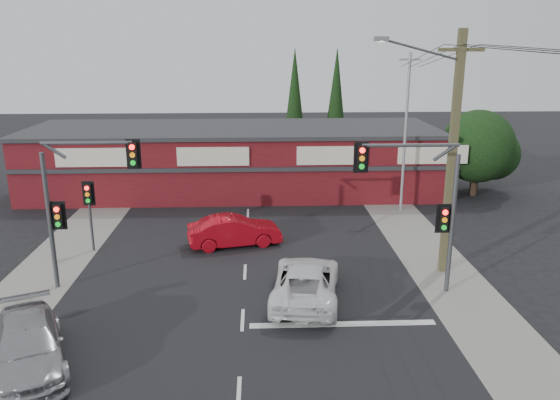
{
  "coord_description": "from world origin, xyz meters",
  "views": [
    {
      "loc": [
        0.6,
        -18.47,
        9.4
      ],
      "look_at": [
        1.5,
        3.0,
        3.25
      ],
      "focal_mm": 35.0,
      "sensor_mm": 36.0,
      "label": 1
    }
  ],
  "objects_px": {
    "red_sedan": "(235,231)",
    "shop_building": "(234,159)",
    "silver_suv": "(28,346)",
    "utility_pole": "(450,147)",
    "white_suv": "(306,281)"
  },
  "relations": [
    {
      "from": "white_suv",
      "to": "shop_building",
      "type": "distance_m",
      "value": 16.84
    },
    {
      "from": "silver_suv",
      "to": "utility_pole",
      "type": "xyz_separation_m",
      "value": [
        14.7,
        6.67,
        4.69
      ]
    },
    {
      "from": "white_suv",
      "to": "utility_pole",
      "type": "height_order",
      "value": "utility_pole"
    },
    {
      "from": "silver_suv",
      "to": "utility_pole",
      "type": "height_order",
      "value": "utility_pole"
    },
    {
      "from": "silver_suv",
      "to": "red_sedan",
      "type": "xyz_separation_m",
      "value": [
        5.79,
        10.15,
        0.02
      ]
    },
    {
      "from": "red_sedan",
      "to": "silver_suv",
      "type": "bearing_deg",
      "value": 137.81
    },
    {
      "from": "white_suv",
      "to": "red_sedan",
      "type": "distance_m",
      "value": 6.61
    },
    {
      "from": "white_suv",
      "to": "silver_suv",
      "type": "bearing_deg",
      "value": 34.24
    },
    {
      "from": "utility_pole",
      "to": "silver_suv",
      "type": "bearing_deg",
      "value": -155.61
    },
    {
      "from": "red_sedan",
      "to": "utility_pole",
      "type": "bearing_deg",
      "value": -123.87
    },
    {
      "from": "white_suv",
      "to": "utility_pole",
      "type": "relative_size",
      "value": 0.52
    },
    {
      "from": "silver_suv",
      "to": "shop_building",
      "type": "bearing_deg",
      "value": 51.74
    },
    {
      "from": "white_suv",
      "to": "silver_suv",
      "type": "xyz_separation_m",
      "value": [
        -8.72,
        -4.23,
        -0.02
      ]
    },
    {
      "from": "white_suv",
      "to": "silver_suv",
      "type": "relative_size",
      "value": 1.07
    },
    {
      "from": "red_sedan",
      "to": "shop_building",
      "type": "xyz_separation_m",
      "value": [
        -0.44,
        10.51,
        1.4
      ]
    }
  ]
}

